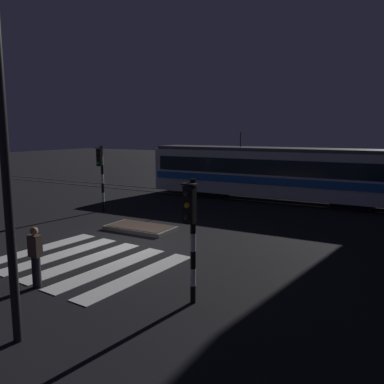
{
  "coord_description": "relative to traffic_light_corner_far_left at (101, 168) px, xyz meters",
  "views": [
    {
      "loc": [
        9.28,
        -11.3,
        4.29
      ],
      "look_at": [
        0.19,
        4.88,
        1.4
      ],
      "focal_mm": 37.18,
      "sensor_mm": 36.0,
      "label": 1
    }
  ],
  "objects": [
    {
      "name": "crosswalk_zebra",
      "position": [
        5.14,
        -6.6,
        -2.29
      ],
      "size": [
        5.84,
        5.08,
        0.02
      ],
      "color": "silver",
      "rests_on": "ground"
    },
    {
      "name": "traffic_light_corner_far_left",
      "position": [
        0.0,
        0.0,
        0.0
      ],
      "size": [
        0.36,
        0.42,
        3.48
      ],
      "color": "black",
      "rests_on": "ground"
    },
    {
      "name": "pedestrian_waiting_at_kerb",
      "position": [
        5.58,
        -8.84,
        -1.42
      ],
      "size": [
        0.36,
        0.24,
        1.71
      ],
      "color": "black",
      "rests_on": "ground"
    },
    {
      "name": "rail_near",
      "position": [
        5.14,
        6.88,
        -2.28
      ],
      "size": [
        80.0,
        0.12,
        0.03
      ],
      "primitive_type": "cube",
      "color": "#59595E",
      "rests_on": "ground"
    },
    {
      "name": "traffic_island",
      "position": [
        4.22,
        -2.27,
        -2.21
      ],
      "size": [
        2.98,
        1.56,
        0.18
      ],
      "color": "slate",
      "rests_on": "ground"
    },
    {
      "name": "rail_far",
      "position": [
        5.14,
        8.32,
        -2.28
      ],
      "size": [
        80.0,
        0.12,
        0.03
      ],
      "primitive_type": "cube",
      "color": "#59595E",
      "rests_on": "ground"
    },
    {
      "name": "ground_plane",
      "position": [
        5.14,
        -4.56,
        -2.3
      ],
      "size": [
        120.0,
        120.0,
        0.0
      ],
      "primitive_type": "plane",
      "color": "black"
    },
    {
      "name": "traffic_light_corner_near_right",
      "position": [
        9.82,
        -7.7,
        -0.22
      ],
      "size": [
        0.36,
        0.42,
        3.14
      ],
      "color": "black",
      "rests_on": "ground"
    },
    {
      "name": "tram",
      "position": [
        7.17,
        7.6,
        -0.55
      ],
      "size": [
        16.3,
        2.58,
        4.15
      ],
      "color": "silver",
      "rests_on": "ground"
    }
  ]
}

